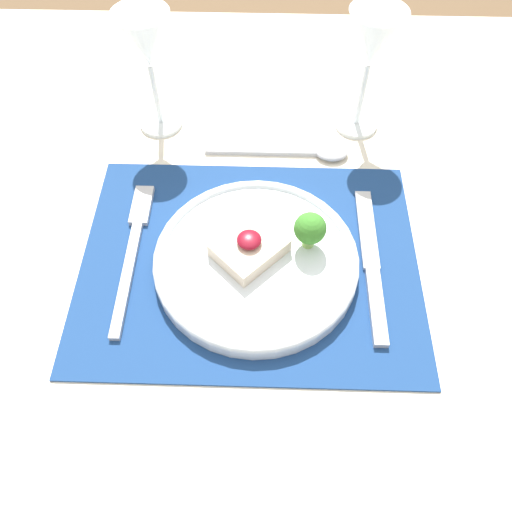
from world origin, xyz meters
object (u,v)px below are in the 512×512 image
(dinner_plate, at_px, (257,258))
(wine_glass_far, at_px, (146,46))
(fork, at_px, (134,244))
(wine_glass_near, at_px, (372,45))
(spoon, at_px, (310,151))
(knife, at_px, (372,272))

(dinner_plate, relative_size, wine_glass_far, 1.40)
(dinner_plate, height_order, fork, dinner_plate)
(wine_glass_near, distance_m, wine_glass_far, 0.29)
(spoon, bearing_deg, wine_glass_far, 161.91)
(knife, distance_m, wine_glass_far, 0.40)
(wine_glass_far, bearing_deg, dinner_plate, -58.98)
(dinner_plate, distance_m, knife, 0.14)
(fork, xyz_separation_m, wine_glass_far, (0.00, 0.22, 0.12))
(dinner_plate, relative_size, wine_glass_near, 1.37)
(dinner_plate, height_order, wine_glass_near, wine_glass_near)
(knife, height_order, wine_glass_near, wine_glass_near)
(knife, bearing_deg, fork, 175.21)
(fork, xyz_separation_m, spoon, (0.22, 0.17, -0.00))
(wine_glass_near, bearing_deg, wine_glass_far, -178.84)
(fork, height_order, wine_glass_near, wine_glass_near)
(knife, bearing_deg, dinner_plate, 177.95)
(wine_glass_near, relative_size, wine_glass_far, 1.02)
(spoon, relative_size, wine_glass_far, 1.17)
(knife, bearing_deg, spoon, 110.18)
(dinner_plate, distance_m, spoon, 0.20)
(fork, distance_m, spoon, 0.28)
(knife, relative_size, wine_glass_near, 1.25)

